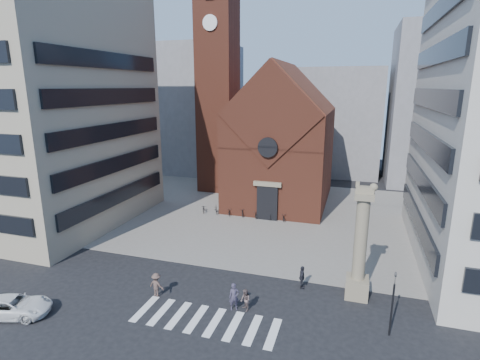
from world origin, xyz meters
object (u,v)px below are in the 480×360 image
lion_column (360,253)px  white_car (13,306)px  scooter_0 (204,209)px  pedestrian_0 (234,297)px  traffic_light (393,302)px  pedestrian_2 (302,277)px  pedestrian_1 (245,300)px

lion_column → white_car: (-21.99, -9.30, -2.78)m
scooter_0 → white_car: bearing=-122.1°
white_car → pedestrian_0: pedestrian_0 is taller
traffic_light → scooter_0: size_ratio=2.56×
white_car → lion_column: bearing=-84.6°
pedestrian_2 → pedestrian_1: bearing=131.9°
traffic_light → white_car: 24.61m
traffic_light → pedestrian_2: 7.34m
white_car → pedestrian_0: size_ratio=2.51×
white_car → pedestrian_1: pedestrian_1 is taller
pedestrian_0 → traffic_light: bearing=-26.0°
lion_column → traffic_light: size_ratio=2.02×
pedestrian_1 → pedestrian_0: bearing=-123.1°
traffic_light → pedestrian_0: 10.13m
lion_column → pedestrian_1: bearing=-150.4°
lion_column → pedestrian_2: (-4.00, 0.00, -2.56)m
traffic_light → pedestrian_1: (-9.26, -0.13, -1.50)m
pedestrian_2 → traffic_light: bearing=-133.4°
lion_column → white_car: 24.03m
traffic_light → scooter_0: 27.09m
pedestrian_2 → white_car: bearing=107.7°
lion_column → white_car: lion_column is taller
white_car → pedestrian_1: (14.72, 5.17, 0.11)m
pedestrian_2 → pedestrian_0: bearing=126.5°
pedestrian_2 → scooter_0: size_ratio=1.07×
lion_column → traffic_light: 4.62m
pedestrian_2 → scooter_0: (-14.02, 14.17, -0.41)m
traffic_light → pedestrian_1: 9.38m
pedestrian_0 → pedestrian_1: 0.80m
pedestrian_1 → scooter_0: size_ratio=0.94×
pedestrian_1 → pedestrian_2: size_ratio=0.88×
pedestrian_0 → pedestrian_1: size_ratio=1.23×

